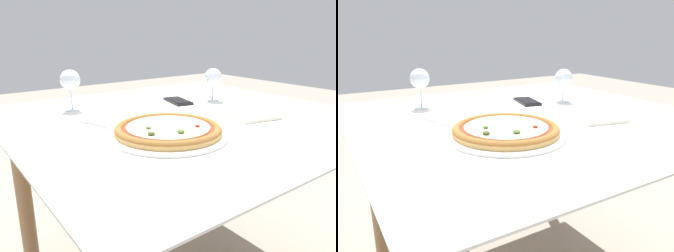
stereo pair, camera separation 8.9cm
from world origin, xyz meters
The scene contains 7 objects.
dining_table centered at (0.00, 0.00, 0.64)m, with size 1.13×1.08×0.73m.
pizza_plate centered at (-0.18, -0.15, 0.74)m, with size 0.33×0.33×0.04m.
fork centered at (-0.29, 0.07, 0.73)m, with size 0.06×0.17×0.00m.
wine_glass_far_left centered at (0.25, 0.12, 0.82)m, with size 0.07×0.07×0.14m.
wine_glass_far_right centered at (-0.28, 0.30, 0.84)m, with size 0.07×0.07×0.15m.
cell_phone centered at (0.12, 0.18, 0.73)m, with size 0.10×0.16×0.01m.
napkin_folded centered at (0.17, -0.17, 0.73)m, with size 0.17×0.14×0.01m.
Camera 2 is at (-0.62, -0.90, 1.01)m, focal length 35.00 mm.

